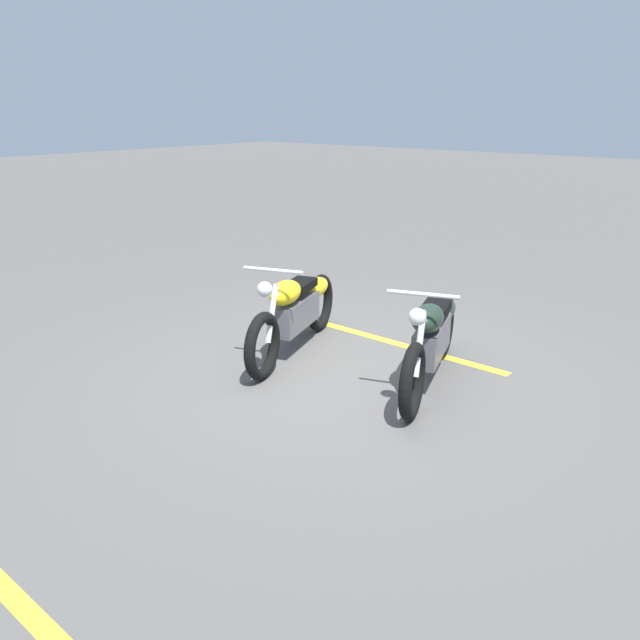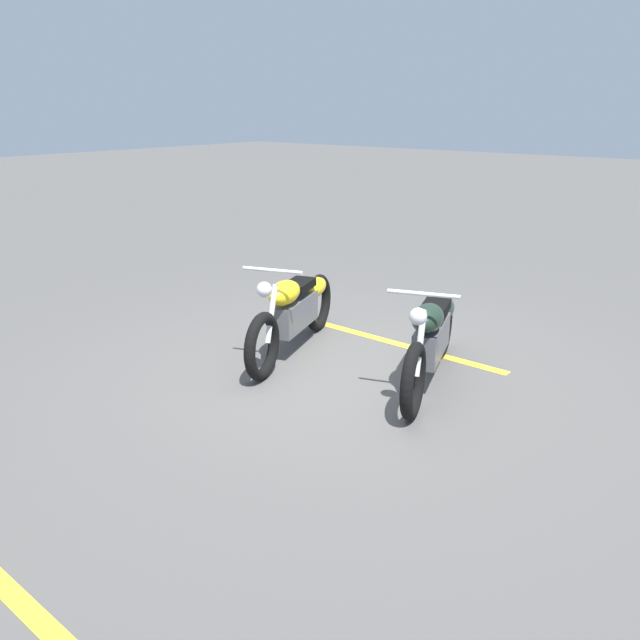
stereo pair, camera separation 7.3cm
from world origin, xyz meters
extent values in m
plane|color=#514F4C|center=(0.00, 0.00, 0.00)|extent=(60.00, 60.00, 0.00)
torus|color=black|center=(0.55, -0.53, 0.34)|extent=(0.67, 0.32, 0.67)
torus|color=black|center=(-0.93, -1.03, 0.34)|extent=(0.67, 0.32, 0.67)
cube|color=#59595E|center=(-0.23, -0.79, 0.42)|extent=(0.87, 0.48, 0.32)
ellipsoid|color=yellow|center=(0.02, -0.71, 0.72)|extent=(0.58, 0.43, 0.24)
ellipsoid|color=yellow|center=(-0.77, -0.98, 0.56)|extent=(0.61, 0.41, 0.22)
cube|color=black|center=(-0.36, -0.84, 0.70)|extent=(0.49, 0.37, 0.09)
cylinder|color=silver|center=(0.33, -0.60, 0.60)|extent=(0.27, 0.14, 0.56)
cylinder|color=silver|center=(0.29, -0.62, 1.02)|extent=(0.23, 0.60, 0.04)
sphere|color=silver|center=(0.48, -0.55, 0.88)|extent=(0.15, 0.15, 0.15)
cylinder|color=silver|center=(-0.57, -1.06, 0.26)|extent=(0.69, 0.31, 0.09)
torus|color=black|center=(0.36, 1.04, 0.34)|extent=(0.67, 0.33, 0.67)
torus|color=black|center=(-1.11, 0.52, 0.34)|extent=(0.67, 0.33, 0.67)
cube|color=#59595E|center=(-0.42, 0.76, 0.42)|extent=(0.87, 0.49, 0.32)
ellipsoid|color=black|center=(-0.16, 0.85, 0.72)|extent=(0.58, 0.44, 0.24)
ellipsoid|color=black|center=(-0.96, 0.57, 0.56)|extent=(0.61, 0.41, 0.22)
cube|color=black|center=(-0.54, 0.72, 0.70)|extent=(0.50, 0.37, 0.09)
cylinder|color=silver|center=(0.15, 0.96, 0.60)|extent=(0.27, 0.14, 0.56)
cylinder|color=silver|center=(0.10, 0.95, 1.02)|extent=(0.24, 0.60, 0.04)
sphere|color=silver|center=(0.29, 1.01, 0.88)|extent=(0.15, 0.15, 0.15)
cylinder|color=silver|center=(-0.75, 0.50, 0.26)|extent=(0.69, 0.32, 0.09)
cube|color=yellow|center=(-1.11, -0.31, 0.00)|extent=(0.22, 3.20, 0.01)
camera|label=1|loc=(4.82, 3.71, 2.56)|focal=37.29mm
camera|label=2|loc=(4.86, 3.65, 2.56)|focal=37.29mm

